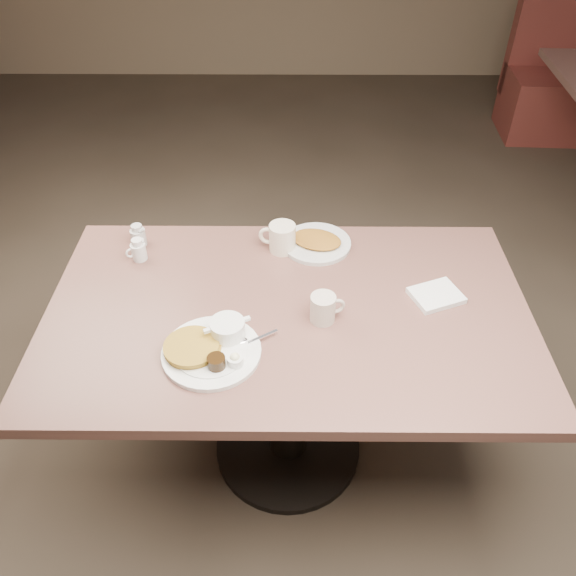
{
  "coord_description": "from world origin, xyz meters",
  "views": [
    {
      "loc": [
        0.01,
        -1.3,
        1.96
      ],
      "look_at": [
        0.0,
        0.02,
        0.82
      ],
      "focal_mm": 35.64,
      "sensor_mm": 36.0,
      "label": 1
    }
  ],
  "objects_px": {
    "creamer_left": "(138,250)",
    "main_plate": "(212,346)",
    "hash_plate": "(317,242)",
    "creamer_right": "(138,236)",
    "coffee_mug_near": "(324,308)",
    "coffee_mug_far": "(281,238)",
    "diner_table": "(288,347)"
  },
  "relations": [
    {
      "from": "diner_table",
      "to": "coffee_mug_near",
      "type": "xyz_separation_m",
      "value": [
        0.11,
        -0.04,
        0.22
      ]
    },
    {
      "from": "hash_plate",
      "to": "coffee_mug_far",
      "type": "bearing_deg",
      "value": -168.79
    },
    {
      "from": "diner_table",
      "to": "coffee_mug_far",
      "type": "xyz_separation_m",
      "value": [
        -0.03,
        0.31,
        0.22
      ]
    },
    {
      "from": "coffee_mug_far",
      "to": "creamer_left",
      "type": "distance_m",
      "value": 0.49
    },
    {
      "from": "diner_table",
      "to": "coffee_mug_far",
      "type": "height_order",
      "value": "coffee_mug_far"
    },
    {
      "from": "creamer_right",
      "to": "diner_table",
      "type": "bearing_deg",
      "value": -32.49
    },
    {
      "from": "creamer_right",
      "to": "coffee_mug_far",
      "type": "bearing_deg",
      "value": -3.06
    },
    {
      "from": "coffee_mug_near",
      "to": "hash_plate",
      "type": "relative_size",
      "value": 0.37
    },
    {
      "from": "hash_plate",
      "to": "coffee_mug_near",
      "type": "bearing_deg",
      "value": -88.71
    },
    {
      "from": "main_plate",
      "to": "hash_plate",
      "type": "height_order",
      "value": "main_plate"
    },
    {
      "from": "creamer_left",
      "to": "main_plate",
      "type": "bearing_deg",
      "value": -55.47
    },
    {
      "from": "coffee_mug_near",
      "to": "creamer_left",
      "type": "xyz_separation_m",
      "value": [
        -0.62,
        0.3,
        -0.01
      ]
    },
    {
      "from": "hash_plate",
      "to": "creamer_right",
      "type": "bearing_deg",
      "value": 179.78
    },
    {
      "from": "diner_table",
      "to": "hash_plate",
      "type": "relative_size",
      "value": 4.8
    },
    {
      "from": "main_plate",
      "to": "coffee_mug_near",
      "type": "distance_m",
      "value": 0.35
    },
    {
      "from": "main_plate",
      "to": "hash_plate",
      "type": "xyz_separation_m",
      "value": [
        0.31,
        0.51,
        -0.01
      ]
    },
    {
      "from": "creamer_right",
      "to": "creamer_left",
      "type": "bearing_deg",
      "value": -77.88
    },
    {
      "from": "coffee_mug_far",
      "to": "creamer_left",
      "type": "bearing_deg",
      "value": -173.24
    },
    {
      "from": "main_plate",
      "to": "coffee_mug_far",
      "type": "relative_size",
      "value": 2.7
    },
    {
      "from": "creamer_left",
      "to": "hash_plate",
      "type": "bearing_deg",
      "value": 7.68
    },
    {
      "from": "diner_table",
      "to": "coffee_mug_near",
      "type": "bearing_deg",
      "value": -21.79
    },
    {
      "from": "main_plate",
      "to": "creamer_right",
      "type": "bearing_deg",
      "value": 121.4
    },
    {
      "from": "coffee_mug_far",
      "to": "hash_plate",
      "type": "xyz_separation_m",
      "value": [
        0.12,
        0.02,
        -0.04
      ]
    },
    {
      "from": "main_plate",
      "to": "creamer_right",
      "type": "height_order",
      "value": "creamer_right"
    },
    {
      "from": "main_plate",
      "to": "creamer_right",
      "type": "relative_size",
      "value": 4.69
    },
    {
      "from": "creamer_left",
      "to": "creamer_right",
      "type": "relative_size",
      "value": 1.0
    },
    {
      "from": "main_plate",
      "to": "coffee_mug_near",
      "type": "height_order",
      "value": "coffee_mug_near"
    },
    {
      "from": "diner_table",
      "to": "coffee_mug_near",
      "type": "relative_size",
      "value": 13.0
    },
    {
      "from": "coffee_mug_far",
      "to": "creamer_right",
      "type": "height_order",
      "value": "coffee_mug_far"
    },
    {
      "from": "creamer_right",
      "to": "coffee_mug_near",
      "type": "bearing_deg",
      "value": -30.83
    },
    {
      "from": "diner_table",
      "to": "creamer_right",
      "type": "distance_m",
      "value": 0.66
    },
    {
      "from": "hash_plate",
      "to": "main_plate",
      "type": "bearing_deg",
      "value": -121.42
    }
  ]
}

